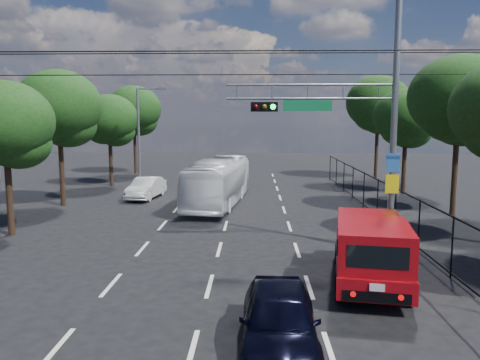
{
  "coord_description": "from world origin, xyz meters",
  "views": [
    {
      "loc": [
        1.34,
        -9.54,
        5.02
      ],
      "look_at": [
        0.82,
        7.32,
        2.8
      ],
      "focal_mm": 35.0,
      "sensor_mm": 36.0,
      "label": 1
    }
  ],
  "objects_px": {
    "signal_mast": "(361,113)",
    "navy_hatchback": "(279,320)",
    "white_van": "(146,188)",
    "red_pickup": "(370,248)",
    "white_bus": "(219,182)"
  },
  "relations": [
    {
      "from": "white_bus",
      "to": "navy_hatchback",
      "type": "bearing_deg",
      "value": -74.44
    },
    {
      "from": "white_bus",
      "to": "white_van",
      "type": "relative_size",
      "value": 2.4
    },
    {
      "from": "red_pickup",
      "to": "white_van",
      "type": "xyz_separation_m",
      "value": [
        -10.38,
        15.12,
        -0.44
      ]
    },
    {
      "from": "signal_mast",
      "to": "white_bus",
      "type": "relative_size",
      "value": 0.99
    },
    {
      "from": "signal_mast",
      "to": "red_pickup",
      "type": "xyz_separation_m",
      "value": [
        -0.4,
        -3.59,
        -4.14
      ]
    },
    {
      "from": "navy_hatchback",
      "to": "white_van",
      "type": "relative_size",
      "value": 1.04
    },
    {
      "from": "red_pickup",
      "to": "navy_hatchback",
      "type": "relative_size",
      "value": 1.39
    },
    {
      "from": "navy_hatchback",
      "to": "red_pickup",
      "type": "bearing_deg",
      "value": 56.95
    },
    {
      "from": "red_pickup",
      "to": "white_bus",
      "type": "height_order",
      "value": "white_bus"
    },
    {
      "from": "navy_hatchback",
      "to": "white_bus",
      "type": "relative_size",
      "value": 0.43
    },
    {
      "from": "navy_hatchback",
      "to": "white_van",
      "type": "bearing_deg",
      "value": 112.29
    },
    {
      "from": "white_bus",
      "to": "signal_mast",
      "type": "bearing_deg",
      "value": -50.71
    },
    {
      "from": "signal_mast",
      "to": "navy_hatchback",
      "type": "relative_size",
      "value": 2.28
    },
    {
      "from": "signal_mast",
      "to": "white_van",
      "type": "relative_size",
      "value": 2.37
    },
    {
      "from": "signal_mast",
      "to": "navy_hatchback",
      "type": "xyz_separation_m",
      "value": [
        -3.4,
        -7.94,
        -4.53
      ]
    }
  ]
}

